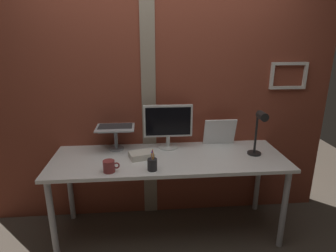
{
  "coord_description": "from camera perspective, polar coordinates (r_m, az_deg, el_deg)",
  "views": [
    {
      "loc": [
        -0.13,
        -2.27,
        1.75
      ],
      "look_at": [
        0.07,
        0.08,
        1.01
      ],
      "focal_mm": 30.24,
      "sensor_mm": 36.0,
      "label": 1
    }
  ],
  "objects": [
    {
      "name": "ground_plane",
      "position": [
        2.86,
        -1.38,
        -20.08
      ],
      "size": [
        6.0,
        6.0,
        0.0
      ],
      "primitive_type": "plane",
      "color": "#4C4238"
    },
    {
      "name": "brick_wall_back",
      "position": [
        2.7,
        -2.07,
        6.34
      ],
      "size": [
        3.32,
        0.16,
        2.45
      ],
      "color": "brown",
      "rests_on": "ground_plane"
    },
    {
      "name": "desk",
      "position": [
        2.49,
        0.2,
        -7.77
      ],
      "size": [
        2.01,
        0.68,
        0.76
      ],
      "color": "white",
      "rests_on": "ground_plane"
    },
    {
      "name": "monitor",
      "position": [
        2.58,
        0.0,
        0.56
      ],
      "size": [
        0.45,
        0.18,
        0.41
      ],
      "color": "silver",
      "rests_on": "desk"
    },
    {
      "name": "laptop_stand",
      "position": [
        2.62,
        -10.5,
        -1.81
      ],
      "size": [
        0.28,
        0.22,
        0.2
      ],
      "color": "gray",
      "rests_on": "desk"
    },
    {
      "name": "laptop",
      "position": [
        2.65,
        -10.51,
        1.28
      ],
      "size": [
        0.34,
        0.32,
        0.23
      ],
      "color": "#ADB2B7",
      "rests_on": "laptop_stand"
    },
    {
      "name": "whiteboard_panel",
      "position": [
        2.74,
        10.38,
        -1.19
      ],
      "size": [
        0.3,
        0.08,
        0.26
      ],
      "primitive_type": "cube",
      "rotation": [
        0.26,
        0.0,
        0.0
      ],
      "color": "white",
      "rests_on": "desk"
    },
    {
      "name": "desk_lamp",
      "position": [
        2.5,
        17.89,
        -0.48
      ],
      "size": [
        0.12,
        0.2,
        0.41
      ],
      "color": "black",
      "rests_on": "desk"
    },
    {
      "name": "pen_cup",
      "position": [
        2.21,
        -3.19,
        -7.72
      ],
      "size": [
        0.08,
        0.08,
        0.17
      ],
      "color": "#262628",
      "rests_on": "desk"
    },
    {
      "name": "coffee_mug",
      "position": [
        2.23,
        -11.76,
        -7.95
      ],
      "size": [
        0.13,
        0.09,
        0.09
      ],
      "color": "maroon",
      "rests_on": "desk"
    },
    {
      "name": "paper_clutter_stack",
      "position": [
        2.44,
        -5.37,
        -5.86
      ],
      "size": [
        0.23,
        0.19,
        0.05
      ],
      "primitive_type": "cube",
      "rotation": [
        0.0,
        0.0,
        0.28
      ],
      "color": "silver",
      "rests_on": "desk"
    }
  ]
}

